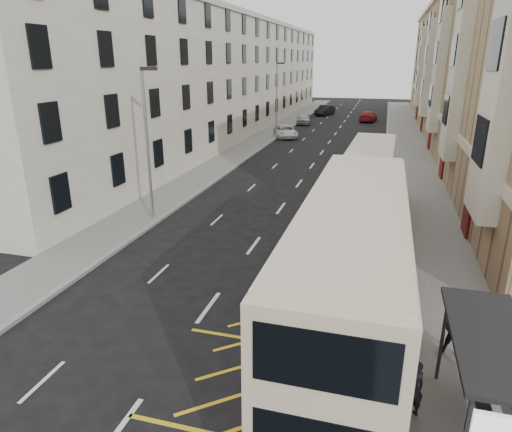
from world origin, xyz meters
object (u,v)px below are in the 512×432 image
(pedestrian_mid, at_px, (458,331))
(street_lamp_near, at_px, (148,137))
(bus_shelter, at_px, (497,376))
(car_silver, at_px, (304,118))
(double_decker_front, at_px, (351,277))
(car_red, at_px, (368,116))
(car_dark, at_px, (325,110))
(pedestrian_far, at_px, (399,270))
(white_van, at_px, (286,131))
(street_lamp_far, at_px, (277,95))
(pedestrian_near, at_px, (413,389))
(double_decker_rear, at_px, (368,186))

(pedestrian_mid, bearing_deg, street_lamp_near, 157.80)
(bus_shelter, distance_m, car_silver, 55.42)
(street_lamp_near, distance_m, double_decker_front, 14.79)
(car_red, bearing_deg, car_dark, -33.59)
(pedestrian_far, relative_size, car_red, 0.37)
(white_van, distance_m, car_silver, 11.63)
(car_silver, bearing_deg, pedestrian_far, -83.62)
(street_lamp_far, distance_m, car_dark, 22.98)
(double_decker_front, relative_size, pedestrian_far, 6.67)
(bus_shelter, height_order, pedestrian_mid, bus_shelter)
(double_decker_front, relative_size, car_silver, 2.72)
(car_silver, bearing_deg, double_decker_front, -86.38)
(pedestrian_near, distance_m, pedestrian_far, 6.51)
(street_lamp_far, bearing_deg, pedestrian_mid, -69.60)
(pedestrian_mid, xyz_separation_m, car_red, (-4.89, 55.61, -0.33))
(bus_shelter, xyz_separation_m, white_van, (-13.54, 42.10, -1.47))
(pedestrian_near, distance_m, car_silver, 54.41)
(street_lamp_near, distance_m, white_van, 29.99)
(street_lamp_far, distance_m, pedestrian_near, 43.92)
(street_lamp_far, relative_size, white_van, 1.65)
(pedestrian_mid, relative_size, car_silver, 0.40)
(double_decker_rear, height_order, car_silver, double_decker_rear)
(street_lamp_far, relative_size, car_silver, 1.77)
(pedestrian_far, distance_m, car_dark, 58.66)
(car_red, bearing_deg, pedestrian_far, 100.11)
(double_decker_rear, distance_m, pedestrian_near, 14.59)
(street_lamp_far, distance_m, double_decker_rear, 29.68)
(car_silver, xyz_separation_m, car_dark, (1.47, 11.17, 0.02))
(street_lamp_far, relative_size, car_dark, 1.67)
(bus_shelter, distance_m, pedestrian_mid, 3.59)
(white_van, bearing_deg, car_dark, 65.18)
(car_red, bearing_deg, pedestrian_near, 99.94)
(pedestrian_mid, bearing_deg, car_red, 104.60)
(pedestrian_near, distance_m, white_van, 43.15)
(pedestrian_near, height_order, car_dark, pedestrian_near)
(pedestrian_far, bearing_deg, bus_shelter, 133.63)
(bus_shelter, xyz_separation_m, car_silver, (-13.54, 53.73, -1.37))
(pedestrian_mid, distance_m, pedestrian_far, 4.06)
(double_decker_rear, distance_m, car_red, 43.99)
(street_lamp_near, height_order, car_dark, street_lamp_near)
(double_decker_rear, relative_size, pedestrian_mid, 5.78)
(street_lamp_near, xyz_separation_m, street_lamp_far, (0.00, 30.00, 0.00))
(car_silver, relative_size, car_dark, 0.94)
(double_decker_rear, xyz_separation_m, car_silver, (-10.20, 38.64, -1.35))
(car_red, bearing_deg, street_lamp_far, 66.46)
(double_decker_front, bearing_deg, pedestrian_far, 69.06)
(double_decker_front, height_order, double_decker_rear, double_decker_front)
(double_decker_front, distance_m, car_dark, 62.38)
(bus_shelter, bearing_deg, pedestrian_mid, 93.35)
(street_lamp_far, height_order, double_decker_front, street_lamp_far)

